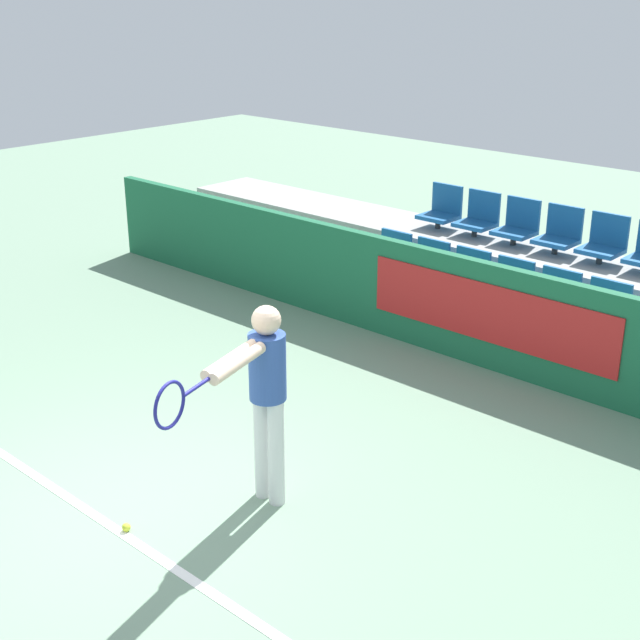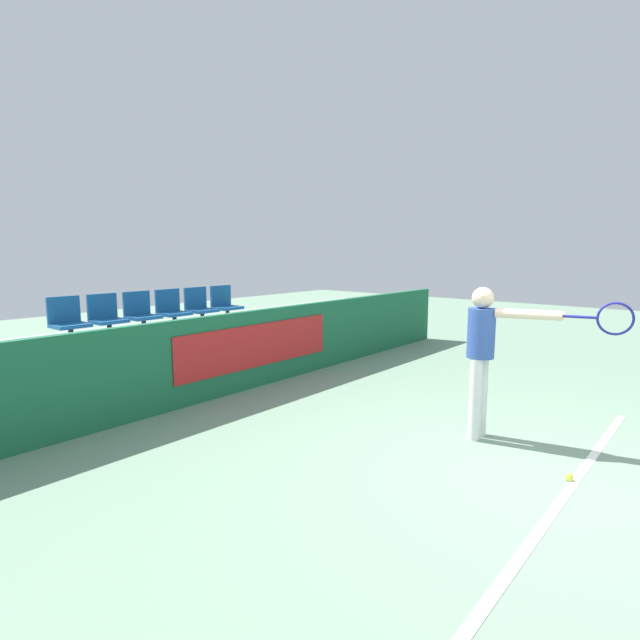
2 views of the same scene
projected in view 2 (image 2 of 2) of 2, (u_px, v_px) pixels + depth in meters
ground_plane at (542, 481)px, 4.40m from camera, size 30.00×30.00×0.00m
court_baseline at (570, 489)px, 4.25m from camera, size 4.91×0.08×0.01m
barrier_wall at (229, 354)px, 7.02m from camera, size 11.50×0.14×1.14m
bleacher_tier_front at (203, 372)px, 7.45m from camera, size 11.10×1.05×0.41m
bleacher_tier_middle at (163, 350)px, 8.09m from camera, size 11.10×1.05×0.82m
stadium_chair_0 at (106, 358)px, 6.40m from camera, size 0.45×0.41×0.55m
stadium_chair_1 at (146, 351)px, 6.83m from camera, size 0.45×0.41×0.55m
stadium_chair_2 at (181, 345)px, 7.26m from camera, size 0.45×0.41×0.55m
stadium_chair_3 at (212, 340)px, 7.68m from camera, size 0.45×0.41×0.55m
stadium_chair_4 at (240, 335)px, 8.11m from camera, size 0.45×0.41×0.55m
stadium_chair_5 at (265, 331)px, 8.54m from camera, size 0.45×0.41×0.55m
stadium_chair_6 at (68, 319)px, 7.02m from camera, size 0.45×0.41×0.55m
stadium_chair_7 at (106, 315)px, 7.44m from camera, size 0.45×0.41×0.55m
stadium_chair_8 at (141, 312)px, 7.87m from camera, size 0.45×0.41×0.55m
stadium_chair_9 at (172, 308)px, 8.30m from camera, size 0.45×0.41×0.55m
stadium_chair_10 at (199, 306)px, 8.72m from camera, size 0.45×0.41×0.55m
stadium_chair_11 at (225, 303)px, 9.15m from camera, size 0.45×0.41×0.55m
tennis_player at (489, 347)px, 5.26m from camera, size 0.53×1.47×1.64m
tennis_ball at (569, 477)px, 4.40m from camera, size 0.07×0.07×0.07m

